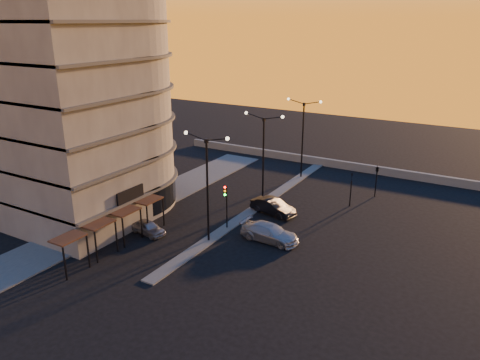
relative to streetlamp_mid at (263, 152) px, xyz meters
name	(u,v)px	position (x,y,z in m)	size (l,w,h in m)	color
ground	(209,241)	(0.00, -10.00, -5.59)	(120.00, 120.00, 0.00)	black
sidewalk_west	(147,203)	(-10.50, -6.00, -5.53)	(5.00, 40.00, 0.12)	#4D4D4A
median	(263,203)	(0.00, 0.00, -5.53)	(1.20, 36.00, 0.12)	#4D4D4A
parapet	(334,163)	(2.00, 16.00, -5.09)	(44.00, 0.50, 1.00)	slate
building	(81,91)	(-14.00, -9.97, 6.32)	(14.35, 17.08, 25.00)	#66605A
streetlamp_near	(207,180)	(0.00, -10.00, 0.00)	(4.32, 0.32, 9.51)	black
streetlamp_mid	(263,152)	(0.00, 0.00, 0.00)	(4.32, 0.32, 9.51)	black
streetlamp_far	(303,132)	(0.00, 10.00, 0.00)	(4.32, 0.32, 9.51)	black
traffic_light_main	(226,200)	(0.00, -7.13, -2.70)	(0.28, 0.44, 4.25)	black
signal_east_a	(351,188)	(8.00, 4.00, -3.66)	(0.13, 0.16, 3.60)	black
signal_east_b	(377,169)	(9.50, 8.00, -2.49)	(0.42, 1.99, 3.60)	black
car_hatchback	(148,227)	(-5.52, -11.51, -4.97)	(1.47, 3.65, 1.24)	gray
car_sedan	(273,207)	(2.10, -1.83, -4.82)	(1.63, 4.68, 1.54)	black
car_wagon	(270,233)	(4.50, -7.26, -4.83)	(2.12, 5.22, 1.52)	#A4A7AC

